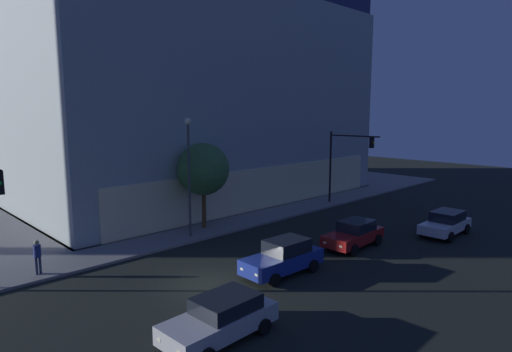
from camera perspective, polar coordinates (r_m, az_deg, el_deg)
ground_plane at (r=21.37m, az=-6.49°, el=-14.30°), size 120.00×120.00×0.00m
sidewalk_corner at (r=53.64m, az=-30.81°, el=-1.50°), size 80.00×60.00×0.15m
modern_building at (r=44.58m, az=-9.37°, el=11.22°), size 32.82×23.24×21.11m
traffic_light_far_corner at (r=38.47m, az=11.76°, el=2.70°), size 0.55×4.73×6.43m
street_lamp_sidewalk at (r=27.93m, az=-8.94°, el=1.76°), size 0.44×0.44×7.76m
sidewalk_tree at (r=30.06m, az=-7.04°, el=0.90°), size 3.66×3.66×6.02m
pedestrian_waiting at (r=24.48m, az=-27.11°, el=-9.22°), size 0.36×0.36×1.77m
car_silver at (r=16.57m, az=-4.67°, el=-18.29°), size 4.50×2.23×1.56m
car_blue at (r=22.40m, az=3.67°, el=-10.74°), size 4.62×2.10×1.79m
car_red at (r=27.33m, az=12.94°, el=-7.51°), size 4.60×2.17×1.62m
car_white at (r=31.89m, az=23.95°, el=-5.73°), size 4.53×2.09×1.61m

